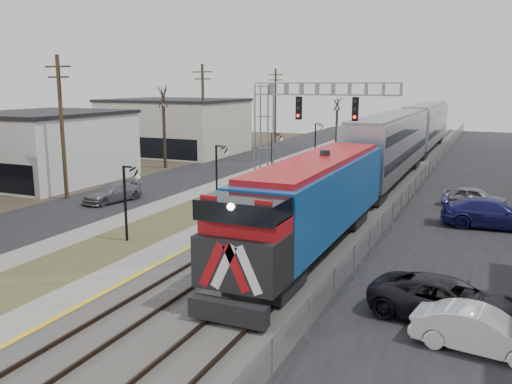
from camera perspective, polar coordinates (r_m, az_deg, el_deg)
The scene contains 19 objects.
street_west at distance 46.90m, azimuth -8.25°, elevation 1.36°, with size 7.00×120.00×0.04m, color black.
sidewalk at distance 44.70m, azimuth -3.34°, elevation 1.00°, with size 2.00×120.00×0.08m, color gray.
grass_median at distance 43.44m, azimuth 0.18°, elevation 0.70°, with size 4.00×120.00×0.06m, color #4D502A.
platform at distance 42.33m, azimuth 3.91°, elevation 0.51°, with size 2.00×120.00×0.24m, color gray.
ballast_bed at distance 40.94m, azimuth 10.50°, elevation -0.06°, with size 8.00×120.00×0.20m, color #595651.
platform_edge at distance 42.02m, azimuth 5.04°, elevation 0.59°, with size 0.24×120.00×0.01m, color gold.
track_near at distance 41.40m, azimuth 7.81°, elevation 0.40°, with size 1.58×120.00×0.15m.
track_far at distance 40.60m, azimuth 12.56°, elevation 0.01°, with size 1.58×120.00×0.15m.
train at distance 48.72m, azimuth 14.74°, elevation 4.88°, with size 3.00×63.05×5.33m.
signal_gantry at distance 34.32m, azimuth 3.51°, elevation 7.18°, with size 9.00×1.07×8.15m.
lampposts at distance 28.82m, azimuth -13.25°, elevation -1.13°, with size 0.14×62.14×4.00m.
utility_poles at distance 40.22m, azimuth -19.74°, elevation 6.32°, with size 0.28×80.28×10.00m.
fence at distance 40.08m, azimuth 16.38°, elevation 0.44°, with size 0.04×120.00×1.60m, color gray.
bare_trees at distance 50.43m, azimuth -7.10°, elevation 5.17°, with size 12.30×42.30×5.95m.
car_lot_b at distance 18.33m, azimuth 22.60°, elevation -13.45°, with size 1.42×4.06×1.34m, color silver.
car_lot_c at distance 20.03m, azimuth 19.56°, elevation -10.87°, with size 2.44×5.30×1.47m, color black.
car_lot_d at distance 33.44m, azimuth 23.67°, elevation -2.15°, with size 2.30×5.65×1.64m, color navy.
car_lot_e at distance 38.37m, azimuth 22.01°, elevation -0.59°, with size 1.61×4.01×1.37m, color slate.
car_street_b at distance 38.64m, azimuth -14.87°, elevation -0.12°, with size 1.78×4.39×1.27m, color slate.
Camera 1 is at (13.09, -4.11, 8.11)m, focal length 38.00 mm.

